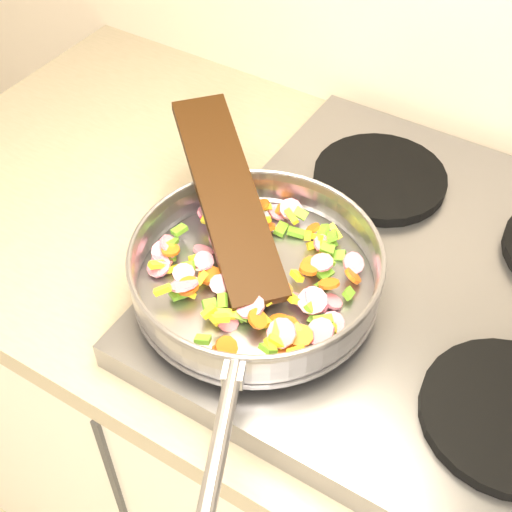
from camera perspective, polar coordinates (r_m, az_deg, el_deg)
The scene contains 7 objects.
cooktop at distance 0.94m, azimuth 13.81°, elevation -2.91°, with size 0.60×0.60×0.04m, color #939399.
grate_fl at distance 0.86m, azimuth 2.03°, elevation -4.10°, with size 0.19×0.19×0.02m, color black.
grate_fr at distance 0.82m, azimuth 19.59°, elevation -11.87°, with size 0.19×0.19×0.02m, color black.
grate_bl at distance 1.04m, azimuth 9.88°, elevation 6.18°, with size 0.19×0.19×0.02m, color black.
saute_pan at distance 0.84m, azimuth -0.02°, elevation -1.04°, with size 0.34×0.49×0.06m.
vegetable_heap at distance 0.85m, azimuth 0.21°, elevation -1.48°, with size 0.27×0.27×0.04m.
wooden_spatula at distance 0.89m, azimuth -2.31°, elevation 4.94°, with size 0.32×0.07×0.01m, color black.
Camera 1 is at (-0.58, 1.05, 1.61)m, focal length 50.00 mm.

